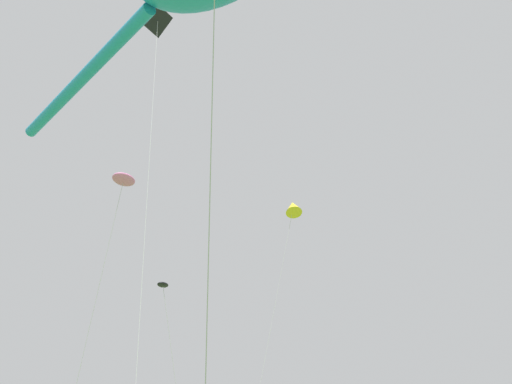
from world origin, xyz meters
name	(u,v)px	position (x,y,z in m)	size (l,w,h in m)	color
small_kite_streamer_purple	(163,290)	(5.66, 20.88, 8.49)	(2.75, 0.67, 8.82)	black
small_kite_box_yellow	(123,182)	(2.45, 19.66, 12.27)	(1.16, 3.53, 12.63)	pink
small_kite_delta_white	(293,208)	(14.71, 21.30, 15.29)	(3.06, 2.81, 15.93)	yellow
small_kite_bird_shape	(157,35)	(1.87, 17.10, 18.19)	(1.57, 3.09, 19.51)	black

